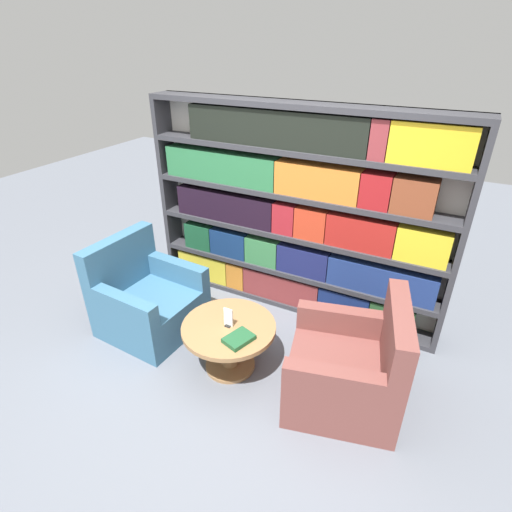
{
  "coord_description": "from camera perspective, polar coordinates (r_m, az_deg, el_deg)",
  "views": [
    {
      "loc": [
        1.33,
        -1.97,
        2.56
      ],
      "look_at": [
        -0.08,
        0.74,
        0.87
      ],
      "focal_mm": 28.0,
      "sensor_mm": 36.0,
      "label": 1
    }
  ],
  "objects": [
    {
      "name": "stray_book",
      "position": [
        3.21,
        -2.47,
        -11.73
      ],
      "size": [
        0.23,
        0.27,
        0.04
      ],
      "color": "#1E512D",
      "rests_on": "coffee_table"
    },
    {
      "name": "ground_plane",
      "position": [
        3.49,
        -4.73,
        -18.32
      ],
      "size": [
        14.0,
        14.0,
        0.0
      ],
      "primitive_type": "plane",
      "color": "slate"
    },
    {
      "name": "armchair_left",
      "position": [
        4.05,
        -15.31,
        -6.18
      ],
      "size": [
        0.87,
        0.87,
        0.91
      ],
      "rotation": [
        0.0,
        0.0,
        1.51
      ],
      "color": "#386684",
      "rests_on": "ground_plane"
    },
    {
      "name": "bookshelf",
      "position": [
        3.93,
        5.7,
        5.75
      ],
      "size": [
        3.02,
        0.3,
        2.07
      ],
      "color": "silver",
      "rests_on": "ground_plane"
    },
    {
      "name": "coffee_table",
      "position": [
        3.45,
        -3.85,
        -11.54
      ],
      "size": [
        0.79,
        0.79,
        0.45
      ],
      "color": "olive",
      "rests_on": "ground_plane"
    },
    {
      "name": "table_sign",
      "position": [
        3.32,
        -3.96,
        -8.9
      ],
      "size": [
        0.08,
        0.06,
        0.17
      ],
      "color": "black",
      "rests_on": "coffee_table"
    },
    {
      "name": "armchair_right",
      "position": [
        3.28,
        13.18,
        -15.5
      ],
      "size": [
        1.0,
        1.0,
        0.91
      ],
      "rotation": [
        0.0,
        0.0,
        -1.33
      ],
      "color": "brown",
      "rests_on": "ground_plane"
    }
  ]
}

